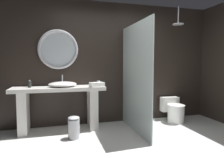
# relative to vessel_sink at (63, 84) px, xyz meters

# --- Properties ---
(back_wall_panel) EXTENTS (4.80, 0.10, 2.60)m
(back_wall_panel) POSITION_rel_vessel_sink_xyz_m (1.07, 0.34, 0.40)
(back_wall_panel) COLOR black
(back_wall_panel) RESTS_ON ground_plane
(vanity_counter) EXTENTS (1.74, 0.52, 0.85)m
(vanity_counter) POSITION_rel_vessel_sink_xyz_m (-0.07, 0.01, -0.36)
(vanity_counter) COLOR silver
(vanity_counter) RESTS_ON ground_plane
(vessel_sink) EXTENTS (0.53, 0.44, 0.22)m
(vessel_sink) POSITION_rel_vessel_sink_xyz_m (0.00, 0.00, 0.00)
(vessel_sink) COLOR white
(vessel_sink) RESTS_ON vanity_counter
(tumbler_cup) EXTENTS (0.07, 0.07, 0.11)m
(tumbler_cup) POSITION_rel_vessel_sink_xyz_m (0.69, -0.03, 0.00)
(tumbler_cup) COLOR silver
(tumbler_cup) RESTS_ON vanity_counter
(soap_dispenser) EXTENTS (0.06, 0.06, 0.14)m
(soap_dispenser) POSITION_rel_vessel_sink_xyz_m (-0.60, 0.04, 0.01)
(soap_dispenser) COLOR #282D28
(soap_dispenser) RESTS_ON vanity_counter
(round_wall_mirror) EXTENTS (0.79, 0.06, 0.79)m
(round_wall_mirror) POSITION_rel_vessel_sink_xyz_m (-0.07, 0.25, 0.68)
(round_wall_mirror) COLOR #B7B7BC
(shower_glass_panel) EXTENTS (0.02, 1.44, 2.04)m
(shower_glass_panel) POSITION_rel_vessel_sink_xyz_m (1.32, -0.43, 0.12)
(shower_glass_panel) COLOR silver
(shower_glass_panel) RESTS_ON ground_plane
(rain_shower_head) EXTENTS (0.23, 0.23, 0.38)m
(rain_shower_head) POSITION_rel_vessel_sink_xyz_m (2.39, -0.14, 1.26)
(rain_shower_head) COLOR #B7B7BC
(toilet) EXTENTS (0.41, 0.56, 0.52)m
(toilet) POSITION_rel_vessel_sink_xyz_m (2.40, -0.05, -0.65)
(toilet) COLOR white
(toilet) RESTS_ON ground_plane
(waste_bin) EXTENTS (0.20, 0.20, 0.39)m
(waste_bin) POSITION_rel_vessel_sink_xyz_m (0.16, -0.50, -0.70)
(waste_bin) COLOR #B7B7BC
(waste_bin) RESTS_ON ground_plane
(folded_hand_towel) EXTENTS (0.30, 0.20, 0.08)m
(folded_hand_towel) POSITION_rel_vessel_sink_xyz_m (0.64, -0.15, -0.01)
(folded_hand_towel) COLOR white
(folded_hand_towel) RESTS_ON vanity_counter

